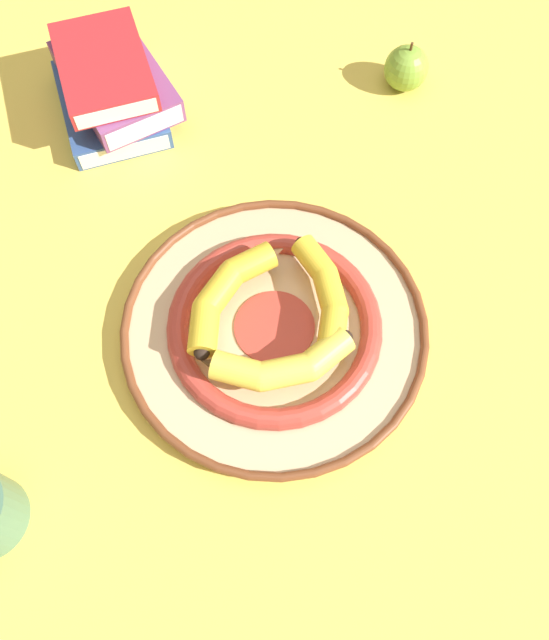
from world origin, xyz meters
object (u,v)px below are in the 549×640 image
banana_a (326,295)px  banana_b (227,292)px  decorative_bowl (274,328)px  apple (406,68)px  book_stack (111,87)px  banana_c (280,366)px

banana_a → banana_b: (-0.03, -0.11, 0.00)m
decorative_bowl → banana_a: bearing=99.8°
decorative_bowl → apple: apple is taller
banana_b → apple: 0.46m
apple → book_stack: bearing=-96.8°
banana_a → banana_b: banana_b is taller
banana_b → apple: bearing=178.4°
banana_b → apple: (-0.32, 0.34, -0.02)m
banana_b → book_stack: book_stack is taller
banana_c → apple: apple is taller
banana_a → banana_c: (0.08, -0.07, 0.00)m
banana_b → banana_c: size_ratio=0.79×
banana_c → apple: 0.52m
banana_b → banana_c: 0.11m
banana_c → book_stack: 0.49m
decorative_bowl → banana_b: size_ratio=2.61×
banana_b → book_stack: bearing=-120.9°
banana_b → book_stack: (-0.37, -0.09, -0.01)m
banana_c → decorative_bowl: bearing=83.5°
decorative_bowl → banana_a: banana_a is taller
decorative_bowl → banana_c: 0.07m
banana_a → book_stack: 0.45m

